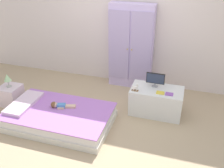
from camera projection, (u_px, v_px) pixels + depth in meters
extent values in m
cube|color=tan|center=(99.00, 124.00, 4.09)|extent=(10.00, 10.00, 0.02)
cube|color=silver|center=(125.00, 16.00, 4.77)|extent=(6.40, 0.05, 2.70)
cube|color=silver|center=(60.00, 121.00, 4.08)|extent=(1.63, 0.98, 0.10)
cube|color=silver|center=(59.00, 115.00, 4.02)|extent=(1.59, 0.94, 0.13)
cube|color=#B270C6|center=(59.00, 111.00, 3.99)|extent=(1.62, 0.97, 0.02)
cube|color=silver|center=(24.00, 103.00, 4.13)|extent=(0.32, 0.71, 0.05)
cube|color=#4C84C6|center=(61.00, 106.00, 4.05)|extent=(0.15, 0.11, 0.06)
cube|color=#DBB293|center=(71.00, 106.00, 4.07)|extent=(0.16, 0.08, 0.04)
cube|color=#DBB293|center=(70.00, 107.00, 4.04)|extent=(0.16, 0.08, 0.04)
cube|color=#DBB293|center=(62.00, 105.00, 4.11)|extent=(0.10, 0.05, 0.03)
cube|color=#DBB293|center=(61.00, 108.00, 4.01)|extent=(0.10, 0.05, 0.03)
sphere|color=#DBB293|center=(55.00, 105.00, 4.04)|extent=(0.09, 0.09, 0.09)
sphere|color=brown|center=(54.00, 105.00, 4.04)|extent=(0.10, 0.10, 0.10)
cube|color=silver|center=(11.00, 95.00, 4.53)|extent=(0.34, 0.34, 0.34)
cylinder|color=#B7B2AD|center=(9.00, 86.00, 4.45)|extent=(0.09, 0.09, 0.01)
cylinder|color=#B7B2AD|center=(9.00, 83.00, 4.42)|extent=(0.02, 0.02, 0.10)
cone|color=#A8D699|center=(7.00, 77.00, 4.37)|extent=(0.12, 0.12, 0.13)
cube|color=silver|center=(131.00, 47.00, 4.85)|extent=(0.83, 0.22, 1.62)
cube|color=#AF9DC9|center=(119.00, 46.00, 4.78)|extent=(0.39, 0.02, 1.33)
cube|color=#AF9DC9|center=(141.00, 48.00, 4.67)|extent=(0.39, 0.02, 1.33)
sphere|color=gold|center=(127.00, 49.00, 4.74)|extent=(0.02, 0.02, 0.02)
sphere|color=gold|center=(131.00, 50.00, 4.72)|extent=(0.02, 0.02, 0.02)
cube|color=silver|center=(156.00, 101.00, 4.27)|extent=(0.84, 0.48, 0.45)
cylinder|color=#99999E|center=(155.00, 86.00, 4.24)|extent=(0.10, 0.10, 0.01)
cylinder|color=#99999E|center=(155.00, 85.00, 4.23)|extent=(0.02, 0.02, 0.05)
cube|color=black|center=(155.00, 78.00, 4.17)|extent=(0.30, 0.02, 0.18)
cube|color=#28334C|center=(155.00, 79.00, 4.16)|extent=(0.28, 0.01, 0.16)
cube|color=#8E6642|center=(135.00, 90.00, 4.13)|extent=(0.11, 0.01, 0.01)
cube|color=#8E6642|center=(135.00, 91.00, 4.10)|extent=(0.11, 0.01, 0.01)
cube|color=white|center=(135.00, 88.00, 4.09)|extent=(0.07, 0.03, 0.04)
cylinder|color=white|center=(137.00, 89.00, 4.11)|extent=(0.01, 0.01, 0.03)
cylinder|color=white|center=(136.00, 90.00, 4.09)|extent=(0.01, 0.01, 0.03)
cylinder|color=white|center=(134.00, 89.00, 4.12)|extent=(0.01, 0.01, 0.03)
cylinder|color=white|center=(133.00, 89.00, 4.10)|extent=(0.01, 0.01, 0.03)
cylinder|color=white|center=(137.00, 86.00, 4.07)|extent=(0.02, 0.02, 0.02)
sphere|color=white|center=(137.00, 85.00, 4.06)|extent=(0.04, 0.04, 0.04)
cube|color=gold|center=(160.00, 93.00, 4.05)|extent=(0.13, 0.10, 0.01)
cube|color=#8E51B2|center=(169.00, 94.00, 4.01)|extent=(0.12, 0.09, 0.01)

